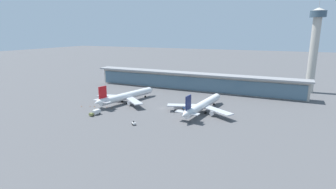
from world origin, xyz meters
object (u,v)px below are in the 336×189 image
(safety_cone_bravo, at_px, (90,106))
(safety_cone_echo, at_px, (95,106))
(control_tower, at_px, (314,44))
(safety_cone_delta, at_px, (112,107))
(service_truck_under_wing_blue, at_px, (180,108))
(airliner_centre_stand, at_px, (202,105))
(safety_cone_charlie, at_px, (82,106))
(service_truck_near_nose_olive, at_px, (95,112))
(airliner_left_stand, at_px, (126,96))
(safety_cone_alpha, at_px, (107,107))
(service_truck_mid_apron_white, at_px, (134,123))

(safety_cone_bravo, distance_m, safety_cone_echo, 3.24)
(control_tower, height_order, safety_cone_delta, control_tower)
(service_truck_under_wing_blue, relative_size, safety_cone_delta, 11.12)
(airliner_centre_stand, xyz_separation_m, safety_cone_charlie, (-77.41, -21.27, -4.42))
(safety_cone_echo, bearing_deg, airliner_centre_stand, 14.13)
(safety_cone_echo, bearing_deg, service_truck_near_nose_olive, -48.55)
(airliner_left_stand, relative_size, service_truck_under_wing_blue, 7.18)
(airliner_left_stand, xyz_separation_m, airliner_centre_stand, (56.47, -0.52, 0.00))
(service_truck_near_nose_olive, height_order, safety_cone_echo, service_truck_near_nose_olive)
(safety_cone_alpha, height_order, safety_cone_charlie, same)
(service_truck_near_nose_olive, distance_m, safety_cone_echo, 18.57)
(service_truck_near_nose_olive, height_order, control_tower, control_tower)
(safety_cone_bravo, bearing_deg, airliner_left_stand, 49.06)
(airliner_left_stand, distance_m, control_tower, 154.38)
(airliner_left_stand, height_order, safety_cone_charlie, airliner_left_stand)
(safety_cone_alpha, xyz_separation_m, safety_cone_charlie, (-16.17, -5.92, 0.00))
(control_tower, bearing_deg, safety_cone_bravo, -141.22)
(safety_cone_alpha, bearing_deg, service_truck_under_wing_blue, 17.09)
(airliner_left_stand, xyz_separation_m, safety_cone_delta, (-1.13, -15.35, -4.42))
(service_truck_near_nose_olive, bearing_deg, safety_cone_delta, 90.48)
(control_tower, bearing_deg, service_truck_under_wing_blue, -130.29)
(control_tower, bearing_deg, safety_cone_alpha, -139.50)
(airliner_left_stand, distance_m, safety_cone_echo, 22.83)
(service_truck_near_nose_olive, height_order, safety_cone_delta, service_truck_near_nose_olive)
(service_truck_near_nose_olive, xyz_separation_m, safety_cone_bravo, (-15.39, 13.07, -1.37))
(airliner_left_stand, relative_size, safety_cone_alpha, 79.78)
(airliner_centre_stand, xyz_separation_m, safety_cone_alpha, (-61.24, -15.35, -4.42))
(safety_cone_charlie, bearing_deg, service_truck_under_wing_blue, 17.88)
(airliner_centre_stand, distance_m, service_truck_mid_apron_white, 45.96)
(airliner_left_stand, xyz_separation_m, service_truck_mid_apron_white, (29.39, -37.45, -3.86))
(airliner_centre_stand, xyz_separation_m, safety_cone_echo, (-69.71, -17.55, -4.42))
(airliner_left_stand, xyz_separation_m, safety_cone_alpha, (-4.77, -15.87, -4.42))
(safety_cone_alpha, relative_size, safety_cone_bravo, 1.00)
(airliner_centre_stand, relative_size, control_tower, 0.78)
(airliner_left_stand, relative_size, safety_cone_bravo, 79.78)
(airliner_left_stand, height_order, control_tower, control_tower)
(service_truck_near_nose_olive, relative_size, safety_cone_delta, 10.82)
(safety_cone_echo, bearing_deg, service_truck_under_wing_blue, 16.70)
(service_truck_under_wing_blue, xyz_separation_m, safety_cone_echo, (-55.05, -16.52, -1.39))
(service_truck_mid_apron_white, relative_size, safety_cone_delta, 4.66)
(airliner_left_stand, distance_m, service_truck_near_nose_olive, 32.11)
(service_truck_under_wing_blue, xyz_separation_m, control_tower, (78.20, 92.24, 37.77))
(airliner_left_stand, bearing_deg, control_tower, 37.08)
(airliner_left_stand, bearing_deg, service_truck_near_nose_olive, -91.77)
(control_tower, bearing_deg, safety_cone_delta, -138.80)
(service_truck_near_nose_olive, distance_m, service_truck_under_wing_blue, 52.49)
(service_truck_under_wing_blue, height_order, safety_cone_alpha, service_truck_under_wing_blue)
(safety_cone_echo, bearing_deg, safety_cone_charlie, -154.20)
(service_truck_near_nose_olive, distance_m, service_truck_mid_apron_white, 30.88)
(airliner_centre_stand, distance_m, service_truck_near_nose_olive, 65.56)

